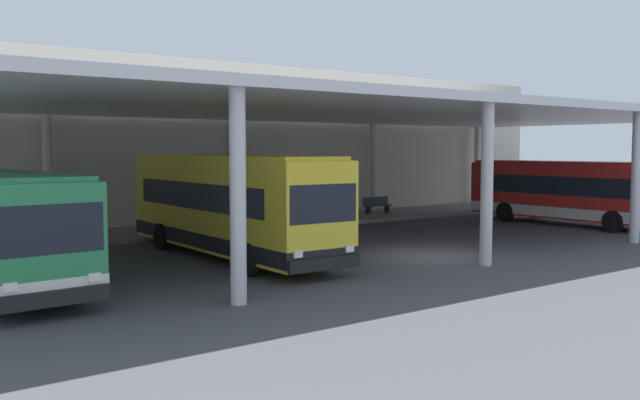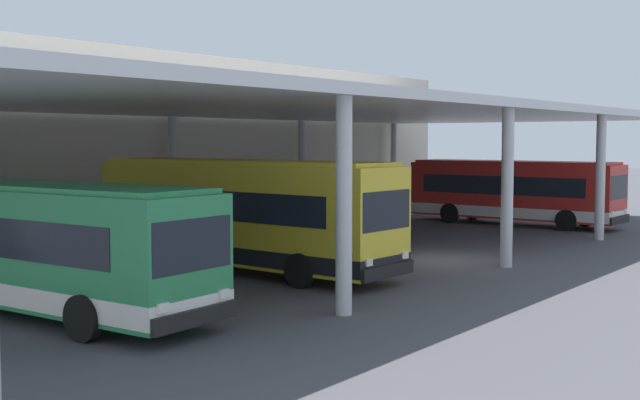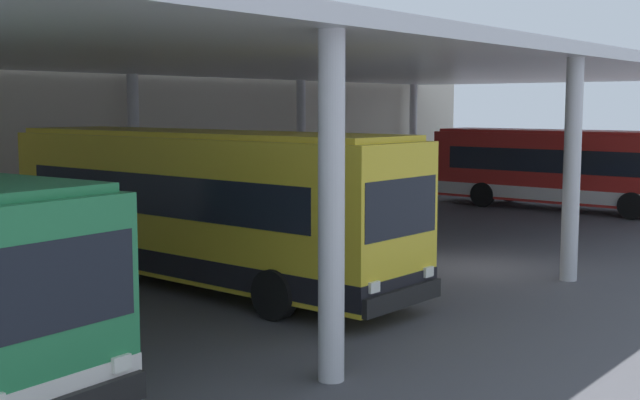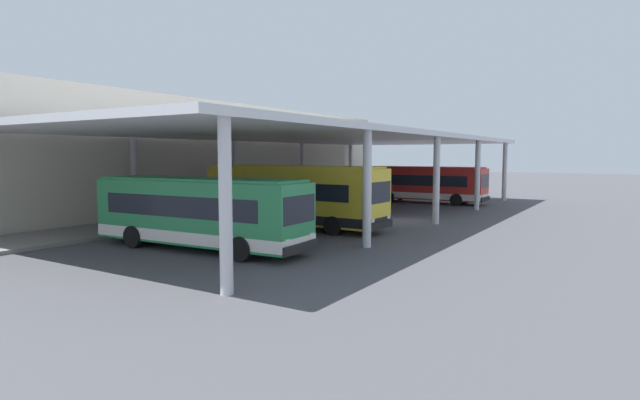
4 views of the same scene
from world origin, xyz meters
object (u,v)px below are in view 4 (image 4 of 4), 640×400
at_px(bus_second_bay, 293,196).
at_px(bus_middle_bay, 425,184).
at_px(bus_nearest_bay, 199,212).
at_px(banner_sign, 244,186).
at_px(bench_waiting, 311,195).

distance_m(bus_second_bay, bus_middle_bay, 18.81).
xyz_separation_m(bus_nearest_bay, bus_middle_bay, (26.60, -0.52, 0.00)).
xyz_separation_m(bus_nearest_bay, banner_sign, (11.63, 7.39, 0.32)).
relative_size(bus_middle_bay, bench_waiting, 5.87).
distance_m(bus_middle_bay, banner_sign, 16.93).
bearing_deg(bus_middle_bay, bus_nearest_bay, 178.89).
height_order(bus_nearest_bay, bus_middle_bay, same).
bearing_deg(banner_sign, bus_middle_bay, -27.85).
bearing_deg(bench_waiting, banner_sign, -175.02).
height_order(bus_nearest_bay, banner_sign, banner_sign).
bearing_deg(bus_second_bay, banner_sign, 61.23).
relative_size(bus_nearest_bay, bus_middle_bay, 1.01).
bearing_deg(bench_waiting, bus_second_bay, -150.57).
bearing_deg(bus_middle_bay, bus_second_bay, 177.08).
xyz_separation_m(bus_second_bay, bench_waiting, (13.88, 7.83, -1.18)).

